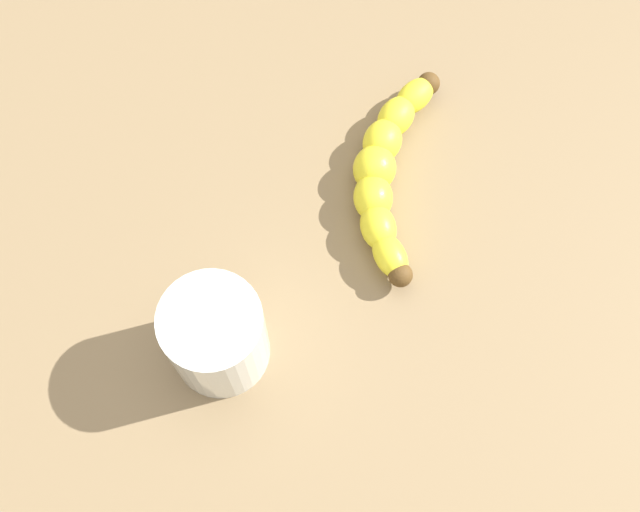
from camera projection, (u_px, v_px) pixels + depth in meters
The scene contains 3 objects.
wooden_tabletop at pixel (203, 176), 78.60cm from camera, with size 120.00×120.00×3.00cm, color olive.
banana at pixel (386, 170), 74.94cm from camera, with size 14.83×17.84×3.94cm.
smoothie_glass at pixel (216, 337), 66.74cm from camera, with size 8.22×8.22×9.32cm.
Camera 1 is at (34.13, -15.46, 71.89)cm, focal length 46.36 mm.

